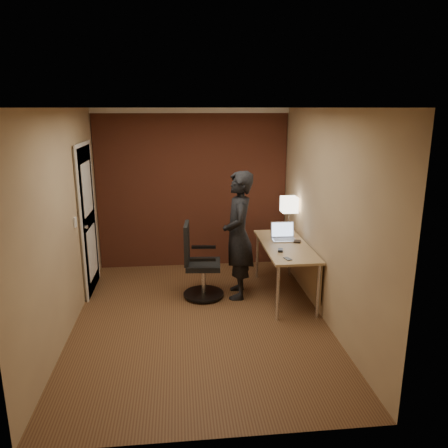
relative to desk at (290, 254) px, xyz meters
The scene contains 9 objects.
room 1.96m from the desk, 148.04° to the left, with size 4.00×4.00×4.00m.
desk is the anchor object (origin of this frame).
desk_lamp 0.79m from the desk, 79.72° to the left, with size 0.22×0.22×0.54m.
laptop 0.32m from the desk, 99.93° to the left, with size 0.33×0.27×0.23m.
mouse 0.37m from the desk, 127.20° to the right, with size 0.06×0.10×0.03m, color black.
phone 0.61m from the desk, 108.04° to the right, with size 0.06×0.12×0.01m, color black.
wallet 0.20m from the desk, 39.27° to the left, with size 0.09×0.11×0.02m, color black.
office_chair 1.25m from the desk, behind, with size 0.55×0.59×1.01m.
person 0.75m from the desk, behind, with size 0.63×0.41×1.72m, color black.
Camera 1 is at (-0.22, -4.85, 2.50)m, focal length 35.00 mm.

